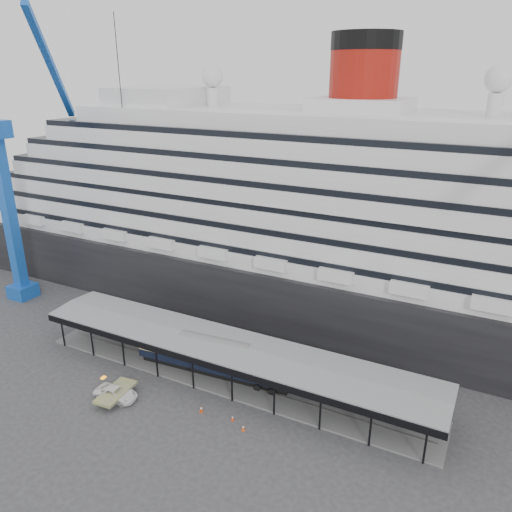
{
  "coord_description": "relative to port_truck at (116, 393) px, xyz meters",
  "views": [
    {
      "loc": [
        29.3,
        -43.98,
        38.86
      ],
      "look_at": [
        2.59,
        8.0,
        16.92
      ],
      "focal_mm": 35.0,
      "sensor_mm": 36.0,
      "label": 1
    }
  ],
  "objects": [
    {
      "name": "traffic_cone_left",
      "position": [
        10.93,
        2.71,
        -0.37
      ],
      "size": [
        0.55,
        0.55,
        0.83
      ],
      "rotation": [
        0.0,
        0.0,
        -0.37
      ],
      "color": "#CF3E0B",
      "rests_on": "ground"
    },
    {
      "name": "traffic_cone_right",
      "position": [
        17.02,
        2.13,
        -0.4
      ],
      "size": [
        0.51,
        0.51,
        0.76
      ],
      "rotation": [
        0.0,
        0.0,
        0.41
      ],
      "color": "#EF510D",
      "rests_on": "ground"
    },
    {
      "name": "pullman_carriage",
      "position": [
        8.18,
        10.4,
        1.9
      ],
      "size": [
        22.65,
        4.64,
        22.09
      ],
      "rotation": [
        0.0,
        0.0,
        0.08
      ],
      "color": "black",
      "rests_on": "ground"
    },
    {
      "name": "cruise_ship",
      "position": [
        10.34,
        37.4,
        17.57
      ],
      "size": [
        130.0,
        30.0,
        43.9
      ],
      "color": "black",
      "rests_on": "ground"
    },
    {
      "name": "traffic_cone_mid",
      "position": [
        15.09,
        3.07,
        -0.43
      ],
      "size": [
        0.44,
        0.44,
        0.7
      ],
      "rotation": [
        0.0,
        0.0,
        -0.28
      ],
      "color": "#E7410C",
      "rests_on": "ground"
    },
    {
      "name": "platform_canopy",
      "position": [
        10.29,
        10.4,
        1.58
      ],
      "size": [
        56.0,
        9.18,
        5.3
      ],
      "color": "slate",
      "rests_on": "ground"
    },
    {
      "name": "crane_blue",
      "position": [
        -34.82,
        16.02,
        19.18
      ],
      "size": [
        22.63,
        19.19,
        47.6
      ],
      "color": "blue",
      "rests_on": "ground"
    },
    {
      "name": "port_truck",
      "position": [
        0.0,
        0.0,
        0.0
      ],
      "size": [
        5.8,
        3.05,
        1.56
      ],
      "primitive_type": "imported",
      "rotation": [
        0.0,
        0.0,
        1.66
      ],
      "color": "white",
      "rests_on": "ground"
    },
    {
      "name": "ground",
      "position": [
        10.29,
        5.4,
        -0.78
      ],
      "size": [
        200.0,
        200.0,
        0.0
      ],
      "primitive_type": "plane",
      "color": "#333336",
      "rests_on": "ground"
    }
  ]
}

